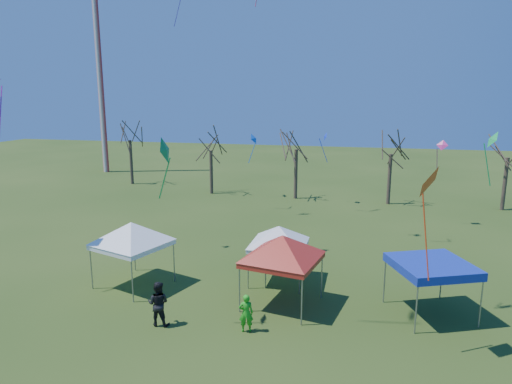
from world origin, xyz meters
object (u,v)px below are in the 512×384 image
Objects in this scene: radio_mast at (100,70)px; tree_3 at (392,136)px; person_dark at (158,304)px; tent_blue at (432,266)px; tent_red at (283,240)px; tent_white_west at (131,227)px; tree_2 at (297,131)px; person_green at (246,313)px; tree_1 at (211,135)px; tent_white_mid at (279,230)px; tree_0 at (129,124)px; tree_4 at (510,138)px.

radio_mast is 3.16× the size of tree_3.
tree_3 is 27.61m from person_dark.
tent_blue is at bearing -165.73° from person_dark.
person_dark is at bearing -147.17° from tent_red.
tent_white_west is 5.13m from person_dark.
tent_red is at bearing -83.16° from tree_2.
person_dark is at bearing -112.67° from tree_3.
person_green is at bearing -86.17° from tree_2.
tree_1 is at bearing -84.38° from person_green.
tree_1 is 3.91× the size of person_dark.
tent_red reaches higher than tent_white_mid.
tree_1 is 26.85m from person_dark.
tree_3 is 4.87× the size of person_green.
tree_3 reaches higher than tent_red.
tree_0 is 30.77m from tent_white_mid.
tent_red is (0.66, -2.67, 0.35)m from tent_white_mid.
tree_2 is 2.01× the size of tent_blue.
tree_0 reaches higher than tent_white_mid.
tree_4 is at bearing -132.00° from person_dark.
person_green is at bearing -93.61° from tent_white_mid.
tree_2 is at bearing 95.86° from tent_white_mid.
person_green is at bearing -51.78° from radio_mast.
tree_0 reaches higher than person_green.
tent_red is (11.07, -22.58, -2.65)m from tree_1.
tree_0 is at bearing 132.15° from tent_white_mid.
tree_3 reaches higher than tent_white_mid.
tree_2 is 1.03× the size of tree_3.
radio_mast is 41.42m from tent_white_mid.
tree_4 reaches higher than tent_white_mid.
radio_mast is at bearing -67.85° from person_green.
radio_mast is at bearing -59.67° from person_dark.
tree_3 is at bearing 71.71° from tent_white_mid.
tent_red is at bearing -150.81° from person_dark.
tent_white_mid reaches higher than person_green.
tent_white_mid is (7.09, 2.18, -0.31)m from tent_white_west.
tree_2 reaches higher than person_dark.
tent_white_west is 7.77m from tent_red.
tree_0 is at bearing 170.76° from tree_2.
tree_4 is at bearing 68.20° from tent_blue.
tree_1 is (10.08, -2.73, -0.70)m from tree_0.
person_green is (6.75, -3.23, -2.29)m from tent_white_west.
tent_white_mid is 5.77m from person_green.
tent_blue is at bearing -111.80° from tree_4.
tree_2 is 20.05m from tent_white_mid.
tree_3 is at bearing 92.09° from tent_blue.
tent_white_west reaches higher than tent_blue.
tent_white_west is 7.83m from person_green.
radio_mast is at bearing 137.23° from tree_0.
tree_1 is 0.95× the size of tree_3.
tent_white_west is 7.43m from tent_white_mid.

